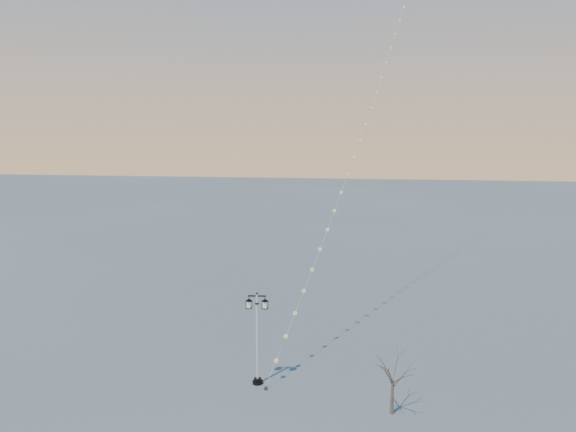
# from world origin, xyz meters

# --- Properties ---
(ground) EXTENTS (300.00, 300.00, 0.00)m
(ground) POSITION_xyz_m (0.00, 0.00, 0.00)
(ground) COLOR slate
(ground) RESTS_ON ground
(street_lamp) EXTENTS (1.43, 0.63, 5.63)m
(street_lamp) POSITION_xyz_m (-1.51, 2.25, 3.12)
(street_lamp) COLOR black
(street_lamp) RESTS_ON ground
(bare_tree) EXTENTS (2.09, 2.09, 3.46)m
(bare_tree) POSITION_xyz_m (6.31, -0.19, 2.40)
(bare_tree) COLOR brown
(bare_tree) RESTS_ON ground
(kite_train) EXTENTS (12.21, 36.58, 38.57)m
(kite_train) POSITION_xyz_m (4.92, 19.52, 19.18)
(kite_train) COLOR #382C1F
(kite_train) RESTS_ON ground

